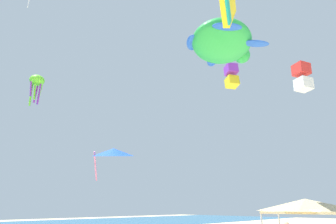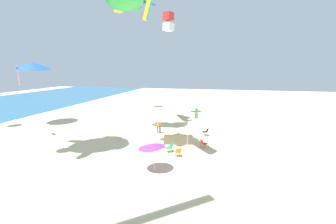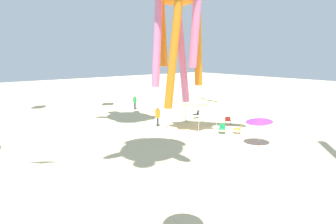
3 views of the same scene
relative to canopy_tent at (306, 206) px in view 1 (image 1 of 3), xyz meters
name	(u,v)px [view 1 (image 1 of 3)]	position (x,y,z in m)	size (l,w,h in m)	color
canopy_tent	(306,206)	(0.00, 0.00, 0.00)	(4.07, 3.83, 2.95)	#B7B7BC
kite_box_red	(302,77)	(12.89, 3.31, 11.56)	(1.70, 1.68, 2.68)	red
kite_turtle_green	(223,43)	(3.84, 5.98, 12.37)	(6.90, 6.18, 3.04)	green
kite_delta_blue	(113,152)	(2.85, 18.79, 5.07)	(5.89, 5.89, 3.42)	blue
kite_box_purple	(232,76)	(15.31, 12.28, 15.44)	(1.95, 2.00, 3.06)	purple
kite_octopus_lime	(37,82)	(-2.93, 25.75, 13.00)	(1.57, 1.57, 3.48)	#66D82D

